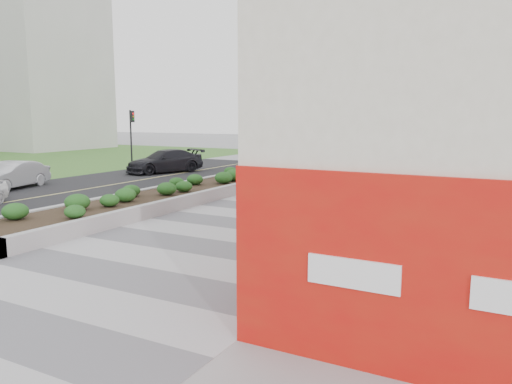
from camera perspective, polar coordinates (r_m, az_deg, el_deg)
ground at (r=13.41m, az=-10.36°, el=-7.91°), size 160.00×160.00×0.00m
walkway at (r=15.77m, az=-3.52°, el=-5.24°), size 8.00×36.00×0.01m
building at (r=19.00m, az=25.23°, el=8.42°), size 6.04×24.08×8.00m
planter at (r=22.02m, az=-10.23°, el=-0.27°), size 3.00×18.00×0.90m
street at (r=26.59m, az=-21.24°, el=-0.10°), size 10.00×40.00×0.00m
traffic_signal_near at (r=31.49m, az=-0.83°, el=6.81°), size 0.33×0.28×4.20m
traffic_signal_far at (r=36.48m, az=-14.04°, el=6.81°), size 0.33×0.28×4.20m
distant_bldg_west_a at (r=66.86m, az=-25.36°, el=14.07°), size 18.00×12.00×22.00m
distant_bldg_north_l at (r=66.59m, az=17.35°, el=13.66°), size 16.00×12.00×20.00m
manhole_cover at (r=15.52m, az=-1.95°, el=-5.46°), size 0.44×0.44×0.01m
skateboarder at (r=16.09m, az=2.35°, el=-2.11°), size 0.59×0.74×1.54m
car_silver at (r=29.10m, az=-26.16°, el=1.73°), size 2.49×4.59×1.44m
car_dark at (r=34.24m, az=-10.38°, el=3.49°), size 4.04×5.74×1.54m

